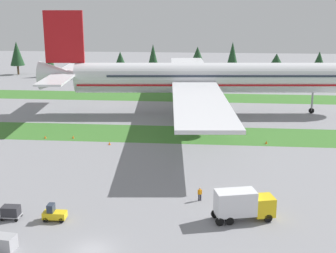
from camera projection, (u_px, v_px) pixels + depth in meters
ground_plane at (92, 251)px, 45.63m from camera, size 400.00×400.00×0.00m
grass_strip_near at (149, 134)px, 87.34m from camera, size 320.00×12.29×0.01m
grass_strip_far at (167, 97)px, 122.56m from camera, size 320.00×12.29×0.01m
airliner at (199, 78)px, 101.90m from camera, size 70.67×86.85×22.65m
baggage_tug at (54, 214)px, 51.90m from camera, size 2.62×1.33×1.97m
cargo_dolly_lead at (11, 211)px, 52.26m from camera, size 2.22×1.53×1.55m
catering_truck at (243, 204)px, 51.76m from camera, size 7.31×3.95×3.58m
ground_crew_marshaller at (200, 193)px, 57.17m from camera, size 0.54×0.36×1.74m
uld_container_1 at (5, 243)px, 45.64m from camera, size 2.18×1.83×1.52m
taxiway_marker_0 at (266, 142)px, 80.92m from camera, size 0.44×0.44×0.56m
taxiway_marker_1 at (109, 143)px, 80.30m from camera, size 0.44×0.44×0.54m
taxiway_marker_2 at (73, 137)px, 84.30m from camera, size 0.44×0.44×0.50m
taxiway_marker_3 at (45, 137)px, 84.27m from camera, size 0.44×0.44×0.49m
distant_tree_line at (187, 58)px, 153.10m from camera, size 146.75×9.90×12.36m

